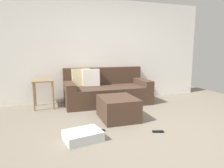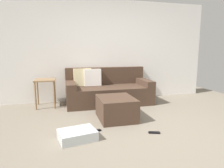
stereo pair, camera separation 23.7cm
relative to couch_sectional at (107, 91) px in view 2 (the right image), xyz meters
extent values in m
plane|color=slate|center=(0.12, -1.95, -0.31)|extent=(7.03, 7.03, 0.00)
cube|color=white|center=(0.12, 0.45, 0.96)|extent=(5.41, 0.10, 2.54)
cube|color=#473326|center=(0.02, -0.06, -0.09)|extent=(2.02, 0.93, 0.42)
cube|color=#473326|center=(0.02, 0.31, 0.33)|extent=(2.02, 0.17, 0.43)
cube|color=#473326|center=(-0.88, -0.06, 0.19)|extent=(0.21, 0.93, 0.14)
cube|color=#473326|center=(0.93, -0.06, 0.19)|extent=(0.21, 0.93, 0.14)
cube|color=beige|center=(-0.58, 0.16, 0.33)|extent=(0.43, 0.17, 0.44)
cube|color=white|center=(-0.34, 0.14, 0.32)|extent=(0.41, 0.18, 0.42)
cube|color=#473326|center=(-0.11, -1.18, -0.10)|extent=(0.65, 0.78, 0.41)
cube|color=silver|center=(-0.89, -1.90, -0.24)|extent=(0.58, 0.48, 0.14)
cube|color=olive|center=(-1.44, 0.04, 0.31)|extent=(0.45, 0.49, 0.03)
cylinder|color=olive|center=(-1.64, -0.18, 0.00)|extent=(0.04, 0.04, 0.60)
cylinder|color=olive|center=(-1.25, -0.18, 0.00)|extent=(0.04, 0.04, 0.60)
cylinder|color=olive|center=(-1.64, 0.25, 0.00)|extent=(0.04, 0.04, 0.60)
cylinder|color=olive|center=(-1.25, 0.25, 0.00)|extent=(0.04, 0.04, 0.60)
cube|color=black|center=(0.28, -1.98, -0.30)|extent=(0.18, 0.11, 0.02)
cube|color=black|center=(-0.57, -1.69, -0.30)|extent=(0.15, 0.11, 0.02)
camera|label=1|loc=(-1.30, -4.57, 0.95)|focal=31.79mm
camera|label=2|loc=(-1.08, -4.63, 0.95)|focal=31.79mm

